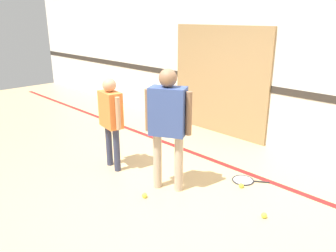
{
  "coord_description": "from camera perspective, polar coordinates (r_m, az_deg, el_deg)",
  "views": [
    {
      "loc": [
        2.82,
        -2.73,
        2.2
      ],
      "look_at": [
        0.03,
        0.0,
        0.88
      ],
      "focal_mm": 35.0,
      "sensor_mm": 36.0,
      "label": 1
    }
  ],
  "objects": [
    {
      "name": "person_student_left",
      "position": [
        4.81,
        -9.92,
        2.03
      ],
      "size": [
        0.52,
        0.27,
        1.37
      ],
      "rotation": [
        0.0,
        0.0,
        -0.15
      ],
      "color": "#2D334C",
      "rests_on": "ground_plane"
    },
    {
      "name": "tennis_ball_by_spare_racket",
      "position": [
        4.59,
        12.64,
        -10.07
      ],
      "size": [
        0.07,
        0.07,
        0.07
      ],
      "primitive_type": "sphere",
      "color": "#CCE038",
      "rests_on": "ground_plane"
    },
    {
      "name": "wall_back",
      "position": [
        5.85,
        16.78,
        11.92
      ],
      "size": [
        16.0,
        0.07,
        3.2
      ],
      "color": "silver",
      "rests_on": "ground_plane"
    },
    {
      "name": "ground_plane",
      "position": [
        4.5,
        -0.34,
        -10.62
      ],
      "size": [
        16.0,
        16.0,
        0.0
      ],
      "primitive_type": "plane",
      "color": "tan"
    },
    {
      "name": "racket_spare_on_floor",
      "position": [
        4.78,
        13.13,
        -9.19
      ],
      "size": [
        0.52,
        0.43,
        0.03
      ],
      "rotation": [
        0.0,
        0.0,
        0.6
      ],
      "color": "#28282D",
      "rests_on": "ground_plane"
    },
    {
      "name": "person_instructor",
      "position": [
        4.09,
        0.0,
        1.46
      ],
      "size": [
        0.55,
        0.43,
        1.61
      ],
      "rotation": [
        0.0,
        0.0,
        0.49
      ],
      "color": "tan",
      "rests_on": "ground_plane"
    },
    {
      "name": "wall_panel",
      "position": [
        6.37,
        8.85,
        7.75
      ],
      "size": [
        2.14,
        0.05,
        2.05
      ],
      "color": "#93754C",
      "rests_on": "ground_plane"
    },
    {
      "name": "tennis_ball_near_instructor",
      "position": [
        4.27,
        -4.14,
        -11.95
      ],
      "size": [
        0.07,
        0.07,
        0.07
      ],
      "primitive_type": "sphere",
      "color": "#CCE038",
      "rests_on": "ground_plane"
    },
    {
      "name": "floor_stripe",
      "position": [
        5.28,
        8.67,
        -6.22
      ],
      "size": [
        14.4,
        0.1,
        0.01
      ],
      "color": "red",
      "rests_on": "ground_plane"
    },
    {
      "name": "tennis_ball_stray_left",
      "position": [
        4.04,
        16.38,
        -14.7
      ],
      "size": [
        0.07,
        0.07,
        0.07
      ],
      "primitive_type": "sphere",
      "color": "#CCE038",
      "rests_on": "ground_plane"
    }
  ]
}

